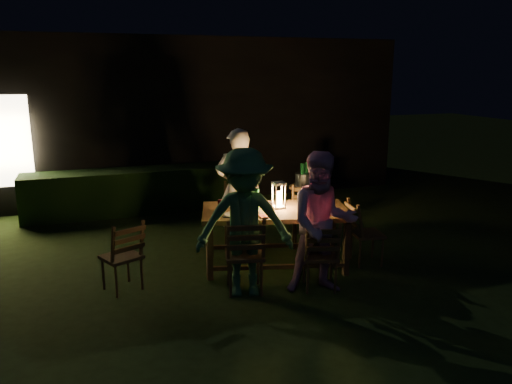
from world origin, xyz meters
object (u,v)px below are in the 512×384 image
object	(u,v)px
lantern	(279,197)
person_opp_left	(245,223)
chair_far_right	(306,228)
bottle_bucket_a	(302,177)
bottle_table	(256,199)
bottle_bucket_b	(306,176)
chair_near_right	(320,267)
person_opp_right	(322,223)
dining_table	(275,215)
chair_far_left	(239,228)
chair_near_left	(245,268)
chair_spare	(123,268)
person_house_side	(238,189)
ice_bucket	(304,180)
side_table	(304,191)
chair_end	(365,244)

from	to	relation	value
lantern	person_opp_left	bearing A→B (deg)	-134.04
chair_far_right	bottle_bucket_a	xyz separation A→B (m)	(0.35, 0.94, 0.55)
bottle_table	bottle_bucket_b	size ratio (longest dim) A/B	0.88
chair_near_right	lantern	world-z (taller)	lantern
chair_near_right	person_opp_right	bearing A→B (deg)	-85.92
dining_table	bottle_table	world-z (taller)	bottle_table
chair_far_left	dining_table	bearing A→B (deg)	124.12
chair_near_left	chair_far_right	size ratio (longest dim) A/B	1.08
chair_spare	lantern	size ratio (longest dim) A/B	2.61
person_house_side	person_opp_right	xyz separation A→B (m)	(0.47, -1.81, -0.05)
chair_far_left	ice_bucket	xyz separation A→B (m)	(1.37, 0.73, 0.48)
dining_table	bottle_table	size ratio (longest dim) A/B	7.38
bottle_table	side_table	size ratio (longest dim) A/B	0.42
side_table	bottle_table	bearing A→B (deg)	-131.78
chair_near_left	person_house_side	world-z (taller)	person_house_side
chair_near_right	person_house_side	world-z (taller)	person_house_side
bottle_table	chair_spare	bearing A→B (deg)	-173.59
chair_spare	lantern	xyz separation A→B (m)	(2.04, 0.17, 0.67)
dining_table	ice_bucket	xyz separation A→B (m)	(1.12, 1.59, 0.07)
lantern	chair_end	bearing A→B (deg)	-16.65
bottle_table	bottle_bucket_b	world-z (taller)	bottle_table
person_opp_right	lantern	bearing A→B (deg)	114.69
side_table	lantern	bearing A→B (deg)	-124.35
lantern	bottle_bucket_a	world-z (taller)	lantern
lantern	ice_bucket	xyz separation A→B (m)	(1.06, 1.55, -0.17)
dining_table	ice_bucket	world-z (taller)	ice_bucket
chair_far_left	lantern	bearing A→B (deg)	128.60
chair_near_right	person_opp_right	distance (m)	0.57
bottle_bucket_b	chair_far_left	bearing A→B (deg)	-151.50
chair_far_right	chair_near_right	bearing A→B (deg)	89.87
chair_far_left	chair_spare	world-z (taller)	chair_far_left
bottle_bucket_a	bottle_bucket_b	size ratio (longest dim) A/B	1.00
chair_near_left	person_opp_left	size ratio (longest dim) A/B	0.57
chair_far_right	chair_spare	world-z (taller)	chair_far_right
dining_table	chair_end	world-z (taller)	chair_end
chair_near_right	chair_far_left	size ratio (longest dim) A/B	0.91
dining_table	chair_near_right	xyz separation A→B (m)	(0.25, -0.86, -0.44)
chair_near_right	bottle_bucket_a	size ratio (longest dim) A/B	2.83
chair_far_right	chair_end	world-z (taller)	chair_far_right
chair_near_right	bottle_table	xyz separation A→B (m)	(-0.49, 0.92, 0.65)
person_house_side	ice_bucket	distance (m)	1.52
dining_table	person_opp_left	xyz separation A→B (m)	(-0.64, -0.69, 0.15)
chair_far_right	person_opp_right	xyz separation A→B (m)	(-0.49, -1.52, 0.56)
person_house_side	chair_end	bearing A→B (deg)	153.96
chair_far_right	person_opp_left	world-z (taller)	person_opp_left
chair_spare	bottle_bucket_a	distance (m)	3.53
bottle_bucket_b	chair_spare	bearing A→B (deg)	-150.81
person_opp_right	person_opp_left	distance (m)	0.90
chair_near_left	bottle_table	distance (m)	1.01
person_house_side	bottle_bucket_b	xyz separation A→B (m)	(1.41, 0.72, -0.05)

